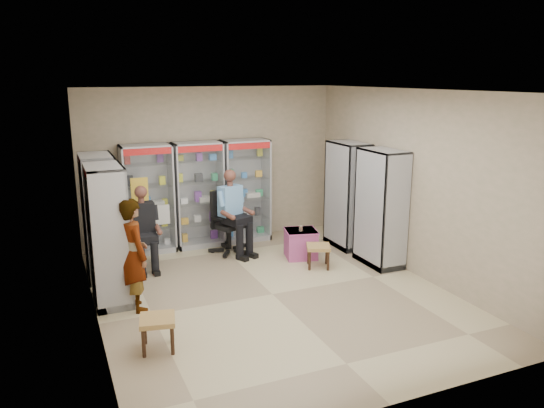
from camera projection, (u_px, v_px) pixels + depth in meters
name	position (u px, v px, depth m)	size (l,w,h in m)	color
floor	(272.00, 294.00, 7.96)	(6.00, 6.00, 0.00)	tan
room_shell	(272.00, 165.00, 7.50)	(5.02, 6.02, 3.01)	tan
cabinet_back_left	(148.00, 199.00, 9.67)	(0.90, 0.50, 2.00)	silver
cabinet_back_mid	(199.00, 195.00, 10.03)	(0.90, 0.50, 2.00)	#B1B3B9
cabinet_back_right	(246.00, 191.00, 10.39)	(0.90, 0.50, 2.00)	#A8ACB0
cabinet_right_far	(347.00, 195.00, 10.01)	(0.50, 0.90, 2.00)	silver
cabinet_right_near	(381.00, 208.00, 9.03)	(0.50, 0.90, 2.00)	silver
cabinet_left_far	(100.00, 217.00, 8.48)	(0.50, 0.90, 2.00)	#B7B8BE
cabinet_left_near	(108.00, 235.00, 7.50)	(0.50, 0.90, 2.00)	#ABAFB3
wooden_chair	(143.00, 240.00, 9.04)	(0.42, 0.42, 0.94)	black
seated_customer	(143.00, 229.00, 8.95)	(0.44, 0.60, 1.34)	black
office_chair	(229.00, 222.00, 9.74)	(0.63, 0.63, 1.15)	black
seated_shopkeeper	(230.00, 214.00, 9.65)	(0.48, 0.67, 1.47)	#6584C8
pink_trunk	(301.00, 244.00, 9.52)	(0.53, 0.51, 0.51)	#9F3F7D
tea_glass	(301.00, 228.00, 9.40)	(0.07, 0.07, 0.09)	#622E08
woven_stool_a	(318.00, 256.00, 9.05)	(0.39, 0.39, 0.39)	#AF774A
woven_stool_b	(158.00, 333.00, 6.32)	(0.41, 0.41, 0.41)	#B2824B
standing_man	(134.00, 255.00, 7.30)	(0.58, 0.38, 1.59)	gray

